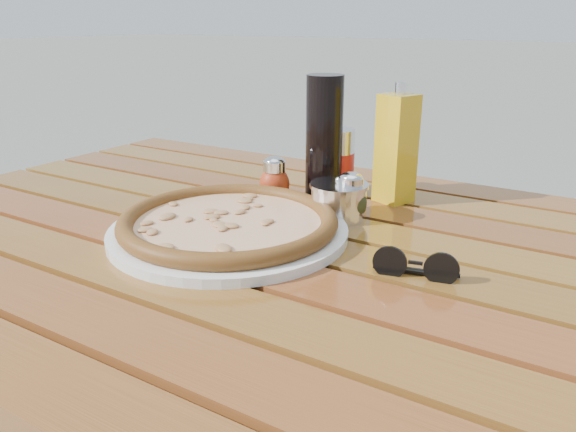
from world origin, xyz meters
The scene contains 10 objects.
table centered at (0.00, 0.00, 0.67)m, with size 1.40×0.90×0.75m.
plate centered at (-0.07, -0.03, 0.76)m, with size 0.36×0.36×0.01m, color white.
pizza centered at (-0.07, -0.03, 0.77)m, with size 0.37×0.37×0.03m.
pepper_shaker centered at (-0.11, 0.15, 0.79)m, with size 0.06×0.06×0.08m.
oregano_shaker centered at (0.05, 0.13, 0.79)m, with size 0.07×0.07×0.08m.
dark_bottle centered at (-0.05, 0.22, 0.86)m, with size 0.07×0.07×0.22m, color black.
soda_can centered at (-0.04, 0.25, 0.81)m, with size 0.09×0.09×0.12m.
olive_oil_cruet centered at (0.07, 0.26, 0.85)m, with size 0.07×0.07×0.21m.
parmesan_tin centered at (0.03, 0.13, 0.78)m, with size 0.10×0.10×0.07m.
sunglasses centered at (0.22, -0.02, 0.77)m, with size 0.11×0.05×0.04m.
Camera 1 is at (0.42, -0.66, 1.06)m, focal length 35.00 mm.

